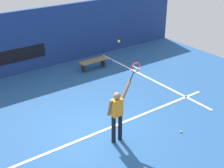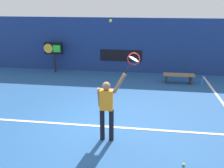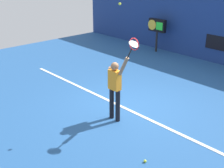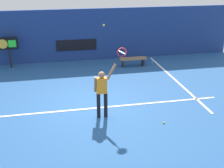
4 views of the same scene
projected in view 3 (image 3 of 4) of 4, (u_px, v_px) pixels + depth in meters
name	position (u px, v px, depth m)	size (l,w,h in m)	color
ground_plane	(130.00, 106.00, 9.69)	(18.00, 18.00, 0.00)	#23518C
court_baseline	(125.00, 108.00, 9.54)	(10.00, 0.10, 0.01)	white
tennis_player	(115.00, 86.00, 8.53)	(0.76, 0.31, 1.94)	black
tennis_racket	(133.00, 45.00, 7.60)	(0.44, 0.27, 0.61)	black
tennis_ball	(120.00, 4.00, 7.69)	(0.07, 0.07, 0.07)	#CCE033
scoreboard_clock	(157.00, 27.00, 14.93)	(0.96, 0.20, 1.59)	black
spare_ball	(145.00, 161.00, 7.00)	(0.07, 0.07, 0.07)	#CCE033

